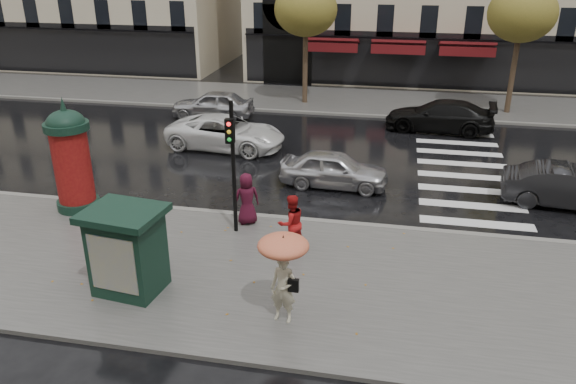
% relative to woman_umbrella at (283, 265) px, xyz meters
% --- Properties ---
extents(ground, '(160.00, 160.00, 0.00)m').
position_rel_woman_umbrella_xyz_m(ground, '(-0.94, 2.37, -1.60)').
color(ground, black).
rests_on(ground, ground).
extents(near_sidewalk, '(90.00, 7.00, 0.12)m').
position_rel_woman_umbrella_xyz_m(near_sidewalk, '(-0.94, 1.87, -1.54)').
color(near_sidewalk, '#474744').
rests_on(near_sidewalk, ground).
extents(far_sidewalk, '(90.00, 6.00, 0.12)m').
position_rel_woman_umbrella_xyz_m(far_sidewalk, '(-0.94, 21.37, -1.54)').
color(far_sidewalk, '#474744').
rests_on(far_sidewalk, ground).
extents(near_kerb, '(90.00, 0.25, 0.14)m').
position_rel_woman_umbrella_xyz_m(near_kerb, '(-0.94, 5.37, -1.53)').
color(near_kerb, slate).
rests_on(near_kerb, ground).
extents(far_kerb, '(90.00, 0.25, 0.14)m').
position_rel_woman_umbrella_xyz_m(far_kerb, '(-0.94, 18.37, -1.53)').
color(far_kerb, slate).
rests_on(far_kerb, ground).
extents(zebra_crossing, '(3.60, 11.75, 0.01)m').
position_rel_woman_umbrella_xyz_m(zebra_crossing, '(5.06, 11.97, -1.59)').
color(zebra_crossing, silver).
rests_on(zebra_crossing, ground).
extents(tree_far_left, '(3.40, 3.40, 6.64)m').
position_rel_woman_umbrella_xyz_m(tree_far_left, '(-2.94, 20.37, 3.57)').
color(tree_far_left, '#38281C').
rests_on(tree_far_left, ground).
extents(tree_far_right, '(3.40, 3.40, 6.64)m').
position_rel_woman_umbrella_xyz_m(tree_far_right, '(8.06, 20.37, 3.57)').
color(tree_far_right, '#38281C').
rests_on(tree_far_right, ground).
extents(woman_umbrella, '(1.17, 1.17, 2.24)m').
position_rel_woman_umbrella_xyz_m(woman_umbrella, '(0.00, 0.00, 0.00)').
color(woman_umbrella, '#BAB399').
rests_on(woman_umbrella, near_sidewalk).
extents(woman_red, '(1.05, 1.02, 1.70)m').
position_rel_woman_umbrella_xyz_m(woman_red, '(-0.47, 3.34, -0.63)').
color(woman_red, '#AB1516').
rests_on(woman_red, near_sidewalk).
extents(man_burgundy, '(0.97, 0.86, 1.66)m').
position_rel_woman_umbrella_xyz_m(man_burgundy, '(-2.15, 4.77, -0.65)').
color(man_burgundy, '#420D1F').
rests_on(man_burgundy, near_sidewalk).
extents(morris_column, '(1.41, 1.41, 3.80)m').
position_rel_woman_umbrella_xyz_m(morris_column, '(-8.02, 4.77, 0.34)').
color(morris_column, black).
rests_on(morris_column, near_sidewalk).
extents(traffic_light, '(0.26, 0.38, 4.09)m').
position_rel_woman_umbrella_xyz_m(traffic_light, '(-2.36, 4.09, 1.00)').
color(traffic_light, black).
rests_on(traffic_light, near_sidewalk).
extents(newsstand, '(2.03, 1.77, 2.23)m').
position_rel_woman_umbrella_xyz_m(newsstand, '(-4.06, 0.51, -0.33)').
color(newsstand, black).
rests_on(newsstand, near_sidewalk).
extents(car_silver, '(4.04, 1.78, 1.35)m').
position_rel_woman_umbrella_xyz_m(car_silver, '(0.15, 8.60, -0.92)').
color(car_silver, '#BBBBC0').
rests_on(car_silver, ground).
extents(car_darkgrey, '(4.42, 1.99, 1.41)m').
position_rel_woman_umbrella_xyz_m(car_darkgrey, '(8.17, 8.34, -0.89)').
color(car_darkgrey, black).
rests_on(car_darkgrey, ground).
extents(car_white, '(5.41, 2.91, 1.44)m').
position_rel_woman_umbrella_xyz_m(car_white, '(-5.05, 12.00, -0.88)').
color(car_white, white).
rests_on(car_white, ground).
extents(car_black, '(5.29, 2.56, 1.49)m').
position_rel_woman_umbrella_xyz_m(car_black, '(4.31, 16.55, -0.86)').
color(car_black, black).
rests_on(car_black, ground).
extents(car_far_silver, '(4.31, 1.90, 1.44)m').
position_rel_woman_umbrella_xyz_m(car_far_silver, '(-7.17, 16.62, -0.88)').
color(car_far_silver, '#ABABB0').
rests_on(car_far_silver, ground).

